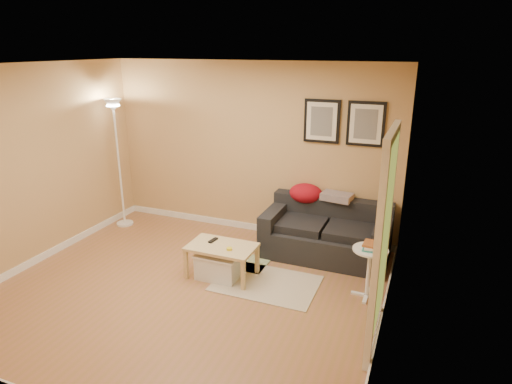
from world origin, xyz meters
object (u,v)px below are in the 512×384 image
(sofa, at_px, (326,231))
(coffee_table, at_px, (222,261))
(book_stack, at_px, (371,246))
(storage_bin, at_px, (219,265))
(floor_lamp, at_px, (119,167))
(side_table, at_px, (368,273))

(sofa, bearing_deg, coffee_table, -135.63)
(book_stack, bearing_deg, storage_bin, -166.83)
(coffee_table, bearing_deg, book_stack, -3.67)
(sofa, xyz_separation_m, book_stack, (0.71, -0.87, 0.28))
(coffee_table, distance_m, floor_lamp, 2.54)
(sofa, distance_m, side_table, 1.12)
(coffee_table, distance_m, side_table, 1.79)
(side_table, xyz_separation_m, book_stack, (0.00, 0.00, 0.34))
(storage_bin, distance_m, side_table, 1.82)
(sofa, distance_m, storage_bin, 1.57)
(floor_lamp, bearing_deg, storage_bin, -23.93)
(storage_bin, relative_size, floor_lamp, 0.26)
(side_table, bearing_deg, book_stack, 39.50)
(side_table, relative_size, floor_lamp, 0.30)
(side_table, height_order, book_stack, book_stack)
(storage_bin, distance_m, floor_lamp, 2.55)
(storage_bin, relative_size, book_stack, 2.33)
(coffee_table, distance_m, storage_bin, 0.07)
(storage_bin, bearing_deg, sofa, 44.97)
(floor_lamp, bearing_deg, sofa, 2.01)
(side_table, distance_m, floor_lamp, 4.14)
(coffee_table, height_order, floor_lamp, floor_lamp)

